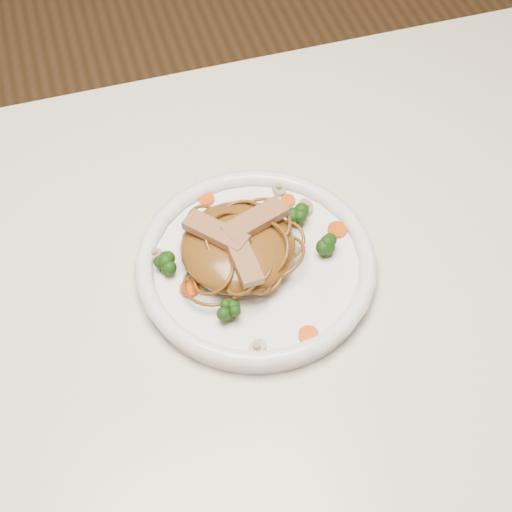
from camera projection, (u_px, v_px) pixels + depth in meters
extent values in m
cube|color=beige|center=(203.00, 330.00, 0.84)|extent=(1.20, 0.80, 0.04)
cylinder|color=brown|center=(450.00, 212.00, 1.43)|extent=(0.06, 0.06, 0.71)
cylinder|color=white|center=(256.00, 268.00, 0.85)|extent=(0.27, 0.27, 0.02)
ellipsoid|color=brown|center=(238.00, 247.00, 0.84)|extent=(0.15, 0.15, 0.04)
cube|color=#A97850|center=(255.00, 221.00, 0.82)|extent=(0.08, 0.05, 0.01)
cube|color=#A97850|center=(216.00, 232.00, 0.82)|extent=(0.07, 0.07, 0.01)
cube|color=#A97850|center=(242.00, 257.00, 0.80)|extent=(0.03, 0.07, 0.01)
cylinder|color=#DD5608|center=(288.00, 201.00, 0.90)|extent=(0.02, 0.02, 0.00)
cylinder|color=#DD5608|center=(189.00, 289.00, 0.82)|extent=(0.02, 0.02, 0.00)
cylinder|color=#DD5608|center=(337.00, 230.00, 0.87)|extent=(0.03, 0.03, 0.00)
cylinder|color=#DD5608|center=(207.00, 199.00, 0.90)|extent=(0.02, 0.02, 0.00)
cylinder|color=#DD5608|center=(308.00, 335.00, 0.79)|extent=(0.02, 0.02, 0.00)
cylinder|color=tan|center=(257.00, 349.00, 0.78)|extent=(0.03, 0.03, 0.01)
cylinder|color=tan|center=(306.00, 207.00, 0.89)|extent=(0.03, 0.03, 0.01)
cylinder|color=tan|center=(154.00, 255.00, 0.85)|extent=(0.03, 0.03, 0.01)
cylinder|color=tan|center=(279.00, 190.00, 0.91)|extent=(0.02, 0.02, 0.01)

